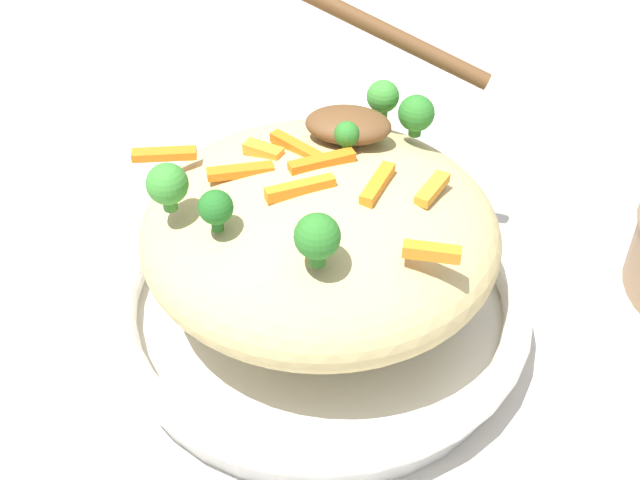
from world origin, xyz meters
name	(u,v)px	position (x,y,z in m)	size (l,w,h in m)	color
ground_plane	(320,328)	(0.00, 0.00, 0.00)	(2.40, 2.40, 0.00)	beige
serving_bowl	(320,305)	(0.00, 0.00, 0.02)	(0.29, 0.29, 0.04)	white
pasta_mound	(320,232)	(0.00, 0.00, 0.09)	(0.23, 0.23, 0.10)	#D1BA7A
carrot_piece_0	(432,252)	(0.07, -0.06, 0.14)	(0.03, 0.01, 0.01)	orange
carrot_piece_1	(317,161)	(0.00, 0.01, 0.14)	(0.04, 0.01, 0.01)	orange
carrot_piece_2	(432,190)	(0.07, 0.00, 0.13)	(0.03, 0.01, 0.01)	orange
carrot_piece_3	(263,151)	(-0.04, 0.02, 0.14)	(0.03, 0.01, 0.01)	orange
carrot_piece_4	(297,147)	(-0.02, 0.02, 0.14)	(0.04, 0.01, 0.01)	orange
carrot_piece_5	(377,185)	(0.04, -0.01, 0.14)	(0.04, 0.01, 0.01)	orange
carrot_piece_6	(240,171)	(-0.05, -0.01, 0.14)	(0.04, 0.01, 0.01)	orange
carrot_piece_7	(300,188)	(-0.01, -0.02, 0.14)	(0.04, 0.01, 0.01)	orange
carrot_piece_8	(164,154)	(-0.10, 0.01, 0.13)	(0.04, 0.01, 0.01)	orange
broccoli_floret_0	(216,208)	(-0.05, -0.06, 0.15)	(0.02, 0.02, 0.03)	#205B1C
broccoli_floret_1	(416,114)	(0.05, 0.06, 0.15)	(0.02, 0.02, 0.03)	#296820
broccoli_floret_2	(383,97)	(0.03, 0.08, 0.15)	(0.02, 0.02, 0.03)	#377928
broccoli_floret_3	(317,237)	(0.01, -0.08, 0.15)	(0.03, 0.03, 0.03)	#296820
broccoli_floret_4	(167,185)	(-0.08, -0.04, 0.15)	(0.02, 0.02, 0.03)	#377928
broccoli_floret_5	(347,135)	(0.01, 0.03, 0.15)	(0.02, 0.02, 0.02)	#296820
serving_spoon	(360,87)	(0.01, 0.07, 0.16)	(0.16, 0.11, 0.07)	brown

